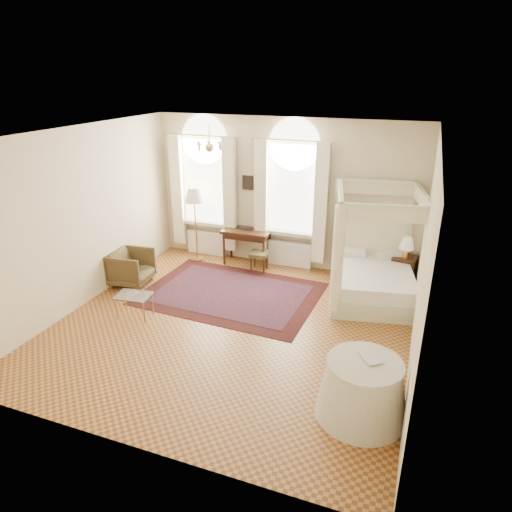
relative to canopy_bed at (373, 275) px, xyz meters
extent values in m
plane|color=#AE6532|center=(-2.17, -1.91, -0.49)|extent=(6.00, 6.00, 0.00)
plane|color=beige|center=(-2.17, 1.09, 1.16)|extent=(6.00, 0.00, 6.00)
plane|color=beige|center=(-2.17, -4.91, 1.16)|extent=(6.00, 0.00, 6.00)
plane|color=beige|center=(-5.17, -1.91, 1.16)|extent=(0.00, 6.00, 6.00)
plane|color=beige|center=(0.83, -1.91, 1.16)|extent=(0.00, 6.00, 6.00)
plane|color=white|center=(-2.17, -1.91, 2.81)|extent=(6.00, 6.00, 0.00)
cube|color=white|center=(-4.07, 1.06, 1.31)|extent=(1.10, 0.04, 1.90)
cylinder|color=white|center=(-4.07, 1.06, 2.26)|extent=(1.10, 0.04, 1.10)
cube|color=white|center=(-4.07, 0.97, 0.32)|extent=(1.32, 0.24, 0.08)
cube|color=#F1E4C7|center=(-4.74, 0.89, 1.06)|extent=(0.28, 0.14, 2.60)
cube|color=#F1E4C7|center=(-3.40, 0.89, 1.06)|extent=(0.28, 0.14, 2.60)
cube|color=white|center=(-4.07, 0.99, -0.19)|extent=(1.00, 0.12, 0.58)
cube|color=white|center=(-1.97, 1.06, 1.31)|extent=(1.10, 0.04, 1.90)
cylinder|color=white|center=(-1.97, 1.06, 2.26)|extent=(1.10, 0.04, 1.10)
cube|color=white|center=(-1.97, 0.97, 0.32)|extent=(1.32, 0.24, 0.08)
cube|color=#F1E4C7|center=(-2.64, 0.89, 1.06)|extent=(0.28, 0.14, 2.60)
cube|color=#F1E4C7|center=(-1.30, 0.89, 1.06)|extent=(0.28, 0.14, 2.60)
cube|color=white|center=(-1.97, 0.99, -0.19)|extent=(1.00, 0.12, 0.58)
cylinder|color=#CE9044|center=(-3.07, -0.71, 2.61)|extent=(0.02, 0.02, 0.40)
sphere|color=#CE9044|center=(-3.07, -0.71, 2.39)|extent=(0.16, 0.16, 0.16)
sphere|color=beige|center=(-2.85, -0.71, 2.46)|extent=(0.07, 0.07, 0.07)
sphere|color=beige|center=(-2.96, -0.52, 2.46)|extent=(0.07, 0.07, 0.07)
sphere|color=beige|center=(-3.18, -0.52, 2.46)|extent=(0.07, 0.07, 0.07)
sphere|color=beige|center=(-3.29, -0.71, 2.46)|extent=(0.07, 0.07, 0.07)
sphere|color=beige|center=(-3.18, -0.90, 2.46)|extent=(0.07, 0.07, 0.07)
sphere|color=beige|center=(-2.96, -0.90, 2.46)|extent=(0.07, 0.07, 0.07)
cube|color=black|center=(-3.02, 1.06, 1.36)|extent=(0.26, 0.03, 0.32)
cube|color=black|center=(-0.72, 1.06, 1.46)|extent=(0.22, 0.03, 0.26)
cube|color=beige|center=(0.00, 0.01, -0.33)|extent=(1.93, 2.22, 0.33)
cube|color=white|center=(0.00, 0.01, -0.03)|extent=(1.82, 2.11, 0.26)
cube|color=#F1E4C7|center=(-0.19, 0.93, 0.34)|extent=(1.56, 0.39, 1.11)
cube|color=beige|center=(-0.90, 0.77, 0.57)|extent=(0.10, 0.10, 2.13)
cube|color=beige|center=(0.53, 1.06, 0.57)|extent=(0.10, 0.10, 2.13)
cube|color=beige|center=(-0.54, -1.03, 0.57)|extent=(0.10, 0.10, 2.13)
cube|color=beige|center=(0.90, -0.74, 0.57)|extent=(0.10, 0.10, 2.13)
cube|color=beige|center=(-0.18, 0.91, 1.64)|extent=(1.56, 0.39, 0.07)
cube|color=beige|center=(0.18, -0.89, 1.64)|extent=(1.56, 0.39, 0.07)
cube|color=beige|center=(-0.72, -0.13, 1.64)|extent=(0.46, 1.92, 0.07)
cube|color=beige|center=(0.72, 0.16, 1.64)|extent=(0.46, 1.92, 0.07)
cube|color=#F1E4C7|center=(-0.18, 0.91, 1.51)|extent=(1.61, 0.36, 0.26)
cube|color=#F1E4C7|center=(0.18, -0.89, 1.51)|extent=(1.61, 0.36, 0.26)
cube|color=#F1E4C7|center=(-0.72, -0.13, 1.51)|extent=(0.43, 1.97, 0.26)
cube|color=#F1E4C7|center=(0.72, 0.16, 1.51)|extent=(0.43, 1.97, 0.26)
cylinder|color=#F1E4C7|center=(-0.54, -1.03, 0.67)|extent=(0.20, 0.20, 1.95)
cylinder|color=#F1E4C7|center=(0.90, -0.74, 0.67)|extent=(0.20, 0.20, 1.95)
cube|color=#371D0F|center=(0.53, 0.79, -0.16)|extent=(0.52, 0.49, 0.66)
cylinder|color=#CE9044|center=(0.53, 0.72, 0.27)|extent=(0.13, 0.13, 0.22)
cone|color=beige|center=(0.53, 0.72, 0.49)|extent=(0.30, 0.30, 0.24)
cube|color=#371D0F|center=(-2.95, 0.79, 0.29)|extent=(1.10, 0.59, 0.07)
cube|color=#371D0F|center=(-2.95, 0.79, 0.19)|extent=(0.99, 0.48, 0.11)
cylinder|color=#371D0F|center=(-3.43, 0.99, -0.11)|extent=(0.05, 0.05, 0.76)
cylinder|color=#371D0F|center=(-2.47, 1.01, -0.11)|extent=(0.05, 0.05, 0.76)
cylinder|color=#371D0F|center=(-3.42, 0.56, -0.11)|extent=(0.05, 0.05, 0.76)
cylinder|color=#371D0F|center=(-2.46, 0.58, -0.11)|extent=(0.05, 0.05, 0.76)
imported|color=black|center=(-3.02, 0.92, 0.34)|extent=(0.43, 0.36, 0.03)
cube|color=#4D4721|center=(-2.54, 0.49, -0.09)|extent=(0.42, 0.42, 0.08)
cylinder|color=#371D0F|center=(-2.67, 0.34, -0.31)|extent=(0.04, 0.04, 0.37)
cylinder|color=#371D0F|center=(-2.38, 0.36, -0.31)|extent=(0.04, 0.04, 0.37)
cylinder|color=#371D0F|center=(-2.70, 0.62, -0.31)|extent=(0.04, 0.04, 0.37)
cylinder|color=#371D0F|center=(-2.41, 0.65, -0.31)|extent=(0.04, 0.04, 0.37)
imported|color=#48391E|center=(-4.83, -1.06, -0.13)|extent=(0.88, 0.86, 0.73)
cube|color=silver|center=(-3.96, -2.23, -0.07)|extent=(0.68, 0.51, 0.02)
cylinder|color=#CE9044|center=(-4.21, -2.44, -0.28)|extent=(0.03, 0.03, 0.42)
cylinder|color=#CE9044|center=(-3.66, -2.38, -0.28)|extent=(0.03, 0.03, 0.42)
cylinder|color=#CE9044|center=(-4.25, -2.09, -0.28)|extent=(0.03, 0.03, 0.42)
cylinder|color=#CE9044|center=(-3.71, -2.02, -0.28)|extent=(0.03, 0.03, 0.42)
cylinder|color=#CE9044|center=(-4.14, 0.60, -0.48)|extent=(0.31, 0.31, 0.03)
cylinder|color=#CE9044|center=(-4.14, 0.60, 0.27)|extent=(0.04, 0.04, 1.53)
cone|color=beige|center=(-4.14, 0.60, 1.09)|extent=(0.45, 0.45, 0.33)
cube|color=#3A110E|center=(-2.68, -0.79, -0.49)|extent=(3.54, 2.62, 0.01)
cube|color=black|center=(-2.68, -0.79, -0.48)|extent=(2.98, 2.06, 0.01)
cone|color=beige|center=(0.29, -3.39, -0.11)|extent=(1.18, 1.18, 0.76)
cylinder|color=beige|center=(0.29, -3.39, 0.29)|extent=(0.97, 0.97, 0.04)
imported|color=black|center=(0.26, -3.36, 0.33)|extent=(0.35, 0.36, 0.03)
camera|label=1|loc=(0.67, -8.34, 3.70)|focal=32.00mm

